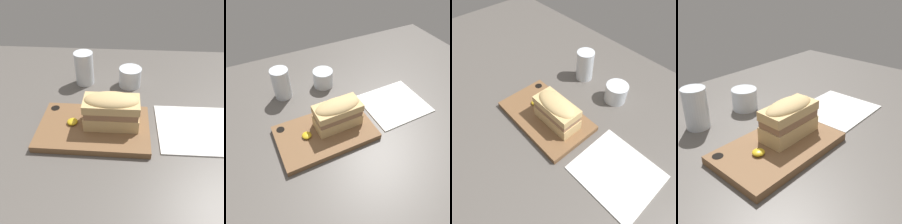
{
  "view_description": "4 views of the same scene",
  "coord_description": "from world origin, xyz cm",
  "views": [
    {
      "loc": [
        12.78,
        -45.49,
        45.15
      ],
      "look_at": [
        9.73,
        -1.76,
        8.49
      ],
      "focal_mm": 35.0,
      "sensor_mm": 36.0,
      "label": 1
    },
    {
      "loc": [
        -11.03,
        -43.85,
        56.66
      ],
      "look_at": [
        9.23,
        -2.35,
        10.42
      ],
      "focal_mm": 35.0,
      "sensor_mm": 36.0,
      "label": 2
    },
    {
      "loc": [
        43.69,
        -28.99,
        58.87
      ],
      "look_at": [
        11.22,
        0.03,
        8.75
      ],
      "focal_mm": 35.0,
      "sensor_mm": 36.0,
      "label": 3
    },
    {
      "loc": [
        -34.81,
        -42.07,
        40.93
      ],
      "look_at": [
        11.32,
        -0.12,
        9.37
      ],
      "focal_mm": 45.0,
      "sensor_mm": 36.0,
      "label": 4
    }
  ],
  "objects": [
    {
      "name": "serving_board",
      "position": [
        4.73,
        -2.26,
        3.0
      ],
      "size": [
        30.25,
        18.27,
        2.04
      ],
      "color": "brown",
      "rests_on": "dining_table"
    },
    {
      "name": "napkin",
      "position": [
        33.24,
        -0.05,
        2.2
      ],
      "size": [
        21.91,
        19.75,
        0.4
      ],
      "rotation": [
        0.0,
        0.0,
        0.01
      ],
      "color": "white",
      "rests_on": "dining_table"
    },
    {
      "name": "water_glass",
      "position": [
        -1.72,
        22.27,
        7.01
      ],
      "size": [
        6.54,
        6.54,
        11.56
      ],
      "color": "silver",
      "rests_on": "dining_table"
    },
    {
      "name": "mustard_dollop",
      "position": [
        -1.21,
        -1.96,
        4.57
      ],
      "size": [
        2.92,
        2.92,
        1.17
      ],
      "color": "gold",
      "rests_on": "serving_board"
    },
    {
      "name": "dining_table",
      "position": [
        0.0,
        0.0,
        1.0
      ],
      "size": [
        170.6,
        104.3,
        2.0
      ],
      "color": "#56514C",
      "rests_on": "ground"
    },
    {
      "name": "sandwich",
      "position": [
        9.55,
        -1.44,
        9.19
      ],
      "size": [
        14.61,
        7.28,
        9.68
      ],
      "rotation": [
        0.0,
        0.0,
        0.01
      ],
      "color": "tan",
      "rests_on": "serving_board"
    },
    {
      "name": "wine_glass",
      "position": [
        14.46,
        21.76,
        4.91
      ],
      "size": [
        7.79,
        7.79,
        6.6
      ],
      "color": "silver",
      "rests_on": "dining_table"
    }
  ]
}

